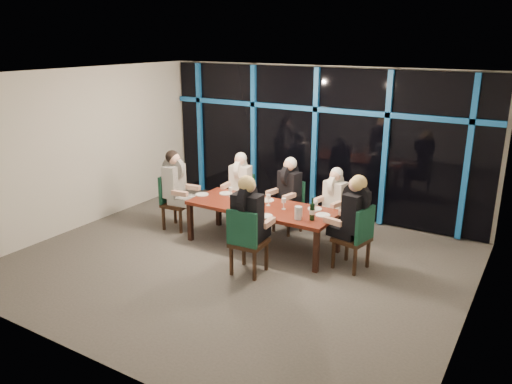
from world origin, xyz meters
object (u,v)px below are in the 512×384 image
(diner_far_mid, at_px, (288,184))
(diner_far_right, at_px, (334,194))
(diner_end_left, at_px, (176,179))
(dining_table, at_px, (262,209))
(chair_end_right, at_px, (357,235))
(diner_near_mid, at_px, (249,210))
(chair_far_left, at_px, (242,195))
(wine_bottle, at_px, (312,211))
(chair_near_mid, at_px, (246,239))
(diner_far_left, at_px, (240,178))
(chair_far_mid, at_px, (291,203))
(chair_far_right, at_px, (336,213))
(chair_end_left, at_px, (173,199))
(diner_end_right, at_px, (354,208))
(water_pitcher, at_px, (298,213))

(diner_far_mid, bearing_deg, diner_far_right, 13.58)
(diner_end_left, bearing_deg, dining_table, -92.45)
(diner_end_left, bearing_deg, chair_end_right, -94.55)
(diner_near_mid, bearing_deg, chair_far_left, -58.35)
(diner_end_left, bearing_deg, wine_bottle, -97.40)
(diner_far_mid, relative_size, diner_far_right, 1.05)
(chair_end_right, distance_m, diner_far_mid, 1.92)
(wine_bottle, bearing_deg, chair_near_mid, -126.55)
(chair_near_mid, distance_m, diner_near_mid, 0.44)
(chair_near_mid, bearing_deg, chair_end_right, -146.32)
(chair_near_mid, height_order, diner_far_right, diner_far_right)
(diner_end_left, distance_m, diner_near_mid, 2.35)
(diner_far_left, distance_m, diner_far_right, 1.94)
(diner_far_left, bearing_deg, chair_end_right, -22.63)
(diner_far_mid, bearing_deg, chair_far_left, -169.20)
(chair_far_mid, height_order, chair_far_right, chair_far_mid)
(dining_table, height_order, diner_far_right, diner_far_right)
(chair_end_left, height_order, chair_end_right, chair_end_right)
(chair_near_mid, bearing_deg, diner_near_mid, -90.00)
(diner_far_mid, bearing_deg, diner_end_right, -15.58)
(chair_end_left, xyz_separation_m, diner_end_right, (3.56, 0.10, 0.42))
(wine_bottle, bearing_deg, diner_end_left, 178.30)
(chair_far_left, bearing_deg, chair_end_right, -24.13)
(chair_far_mid, bearing_deg, diner_far_left, -160.43)
(chair_far_right, bearing_deg, chair_end_left, -148.96)
(chair_far_right, distance_m, diner_far_mid, 1.01)
(diner_far_right, height_order, wine_bottle, diner_far_right)
(diner_far_right, bearing_deg, chair_near_mid, -96.06)
(chair_far_left, height_order, diner_far_mid, diner_far_mid)
(diner_far_right, xyz_separation_m, diner_end_right, (0.68, -0.87, 0.12))
(diner_far_left, distance_m, wine_bottle, 2.23)
(chair_far_left, bearing_deg, diner_far_left, -90.00)
(diner_far_mid, distance_m, water_pitcher, 1.35)
(chair_far_right, bearing_deg, dining_table, -125.34)
(chair_far_mid, distance_m, diner_far_left, 1.13)
(chair_near_mid, distance_m, diner_end_left, 2.43)
(wine_bottle, bearing_deg, water_pitcher, -157.76)
(chair_far_left, bearing_deg, diner_end_left, -136.20)
(chair_far_right, distance_m, diner_near_mid, 2.09)
(dining_table, relative_size, diner_far_left, 2.78)
(chair_end_left, height_order, diner_far_right, diner_far_right)
(chair_end_right, distance_m, chair_near_mid, 1.74)
(diner_end_right, bearing_deg, diner_end_left, -77.62)
(dining_table, xyz_separation_m, chair_near_mid, (0.36, -1.09, -0.08))
(chair_far_right, relative_size, diner_end_right, 0.90)
(diner_far_mid, bearing_deg, diner_far_left, -164.75)
(diner_near_mid, relative_size, wine_bottle, 2.87)
(diner_near_mid, height_order, water_pitcher, diner_near_mid)
(dining_table, relative_size, chair_end_right, 2.47)
(chair_end_left, relative_size, water_pitcher, 4.90)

